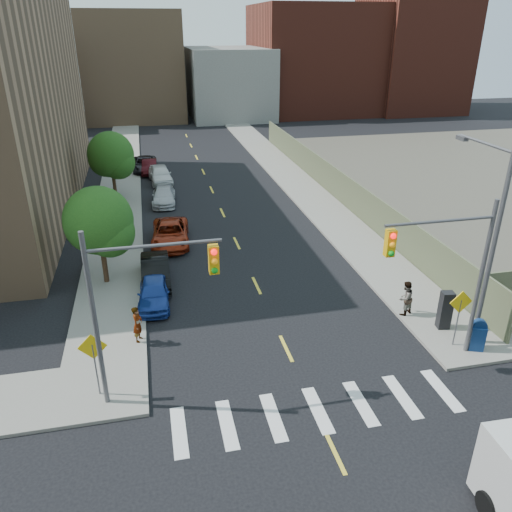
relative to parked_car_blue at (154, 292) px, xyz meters
name	(u,v)px	position (x,y,z in m)	size (l,w,h in m)	color
ground	(358,502)	(5.50, -13.22, -0.66)	(160.00, 160.00, 0.00)	black
sidewalk_nw	(122,166)	(-2.25, 28.28, -0.59)	(3.50, 73.00, 0.15)	gray
sidewalk_ne	(272,158)	(13.25, 28.28, -0.59)	(3.50, 73.00, 0.15)	gray
fence_north	(333,182)	(15.10, 14.78, 0.59)	(0.12, 44.00, 2.50)	#666748
gravel_lot	(510,176)	(33.50, 16.78, -0.63)	(36.00, 42.00, 0.06)	#595447
bg_bldg_west	(18,80)	(-16.50, 56.78, 5.34)	(14.00, 18.00, 12.00)	#592319
bg_bldg_midwest	(133,66)	(-0.50, 58.78, 6.84)	(14.00, 16.00, 15.00)	#8C6B4C
bg_bldg_center	(228,83)	(13.50, 56.78, 4.34)	(12.00, 16.00, 10.00)	gray
bg_bldg_east	(312,60)	(27.50, 58.78, 7.34)	(18.00, 18.00, 16.00)	#592319
bg_bldg_fareast	(411,53)	(43.50, 56.78, 8.34)	(14.00, 16.00, 18.00)	#592319
smokestack	(438,18)	(47.50, 56.78, 13.34)	(1.80, 1.80, 28.00)	#8C6B4C
signal_nw	(137,295)	(-0.48, -7.22, 3.86)	(4.59, 0.30, 7.00)	#59595E
signal_ne	(450,262)	(11.48, -7.22, 3.86)	(4.59, 0.30, 7.00)	#59595E
streetlight_ne	(489,233)	(13.70, -6.32, 4.56)	(0.25, 3.70, 9.00)	#59595E
warn_sign_nw	(94,354)	(-2.30, -6.72, 1.33)	(1.06, 0.06, 2.83)	#59595E
warn_sign_ne	(460,308)	(12.70, -6.72, 1.33)	(1.06, 0.06, 2.83)	#59595E
warn_sign_midwest	(110,224)	(-2.30, 6.78, 1.33)	(1.06, 0.06, 2.83)	#59595E
tree_west_near	(99,224)	(-2.50, 2.83, 2.81)	(3.66, 3.64, 5.52)	#332114
tree_west_far	(111,157)	(-2.50, 17.83, 2.81)	(3.66, 3.64, 5.52)	#332114
parked_car_blue	(154,292)	(0.00, 0.00, 0.00)	(1.57, 3.90, 1.33)	navy
parked_car_black	(156,271)	(0.16, 2.28, 0.05)	(1.51, 4.33, 1.43)	black
parked_car_red	(170,233)	(1.30, 7.67, 0.04)	(2.34, 5.06, 1.41)	maroon
parked_car_silver	(164,196)	(1.30, 15.95, -0.02)	(1.79, 4.40, 1.28)	#B6B9BF
parked_car_white	(160,174)	(1.30, 21.94, 0.12)	(1.85, 4.61, 1.57)	silver
parked_car_maroon	(150,167)	(0.43, 25.42, -0.02)	(1.36, 3.91, 1.29)	#390B0F
parked_car_grey	(145,164)	(0.00, 26.33, 0.02)	(2.25, 4.89, 1.36)	black
mailbox	(478,335)	(13.45, -7.22, 0.20)	(0.73, 0.65, 1.48)	navy
payphone	(445,310)	(13.01, -5.36, 0.41)	(0.55, 0.45, 1.85)	black
pedestrian_west	(138,324)	(-0.80, -3.40, 0.33)	(0.62, 0.40, 1.69)	gray
pedestrian_east	(405,298)	(11.80, -3.88, 0.36)	(0.85, 0.66, 1.75)	gray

